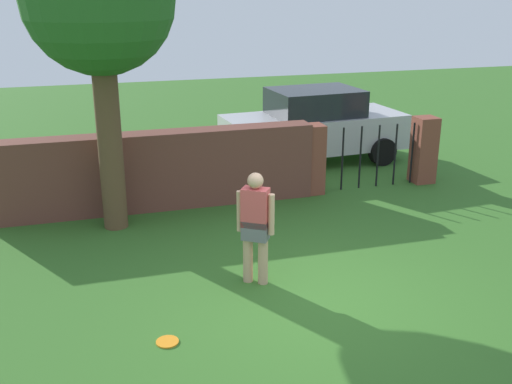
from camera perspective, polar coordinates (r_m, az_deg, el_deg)
ground_plane at (r=8.28m, az=5.46°, el=-10.13°), size 40.00×40.00×0.00m
brick_wall at (r=11.42m, az=-9.33°, el=1.98°), size 5.98×0.50×1.45m
tree at (r=10.13m, az=-14.54°, el=16.76°), size 2.39×2.39×5.00m
person at (r=8.35m, az=-0.05°, el=-2.94°), size 0.46×0.38×1.62m
fence_gate at (r=12.68m, az=10.57°, el=3.48°), size 2.96×0.44×1.40m
car at (r=14.37m, az=5.46°, el=6.20°), size 4.31×2.16×1.72m
frisbee_orange at (r=7.46m, az=-8.31°, el=-13.72°), size 0.27×0.27×0.02m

